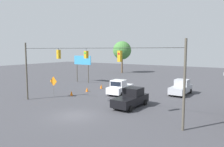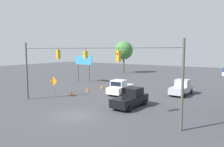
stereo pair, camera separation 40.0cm
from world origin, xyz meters
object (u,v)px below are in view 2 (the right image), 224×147
object	(u,v)px
pickup_truck_white_withflow_mid	(120,88)
traffic_cone_nearest	(72,93)
overhead_signal_span	(86,68)
tree_horizon_left	(124,50)
traffic_cone_fourth	(112,84)
roadside_billboard	(83,62)
pickup_truck_black_crossing_near	(131,98)
traffic_cone_fifth	(122,81)
traffic_cone_third	(102,86)
work_zone_sign	(54,83)
traffic_cone_second	(87,89)
pickup_truck_silver_oncoming_far	(181,88)

from	to	relation	value
pickup_truck_white_withflow_mid	traffic_cone_nearest	distance (m)	6.93
overhead_signal_span	tree_horizon_left	size ratio (longest dim) A/B	2.30
overhead_signal_span	traffic_cone_fourth	xyz separation A→B (m)	(6.93, -15.07, -4.17)
pickup_truck_white_withflow_mid	roadside_billboard	bearing A→B (deg)	-25.94
pickup_truck_black_crossing_near	traffic_cone_fifth	world-z (taller)	pickup_truck_black_crossing_near
traffic_cone_nearest	traffic_cone_third	xyz separation A→B (m)	(-0.17, -6.86, 0.00)
roadside_billboard	work_zone_sign	size ratio (longest dim) A/B	1.84
overhead_signal_span	work_zone_sign	xyz separation A→B (m)	(7.97, -2.66, -2.53)
pickup_truck_white_withflow_mid	overhead_signal_span	bearing A→B (deg)	100.00
traffic_cone_second	traffic_cone_fifth	size ratio (longest dim) A/B	1.00
traffic_cone_third	work_zone_sign	xyz separation A→B (m)	(1.26, 9.08, 1.65)
work_zone_sign	traffic_cone_second	bearing A→B (deg)	-100.29
pickup_truck_white_withflow_mid	traffic_cone_third	distance (m)	5.59
overhead_signal_span	pickup_truck_black_crossing_near	xyz separation A→B (m)	(-3.00, -4.16, -3.54)
pickup_truck_white_withflow_mid	traffic_cone_second	distance (m)	5.42
traffic_cone_fourth	tree_horizon_left	world-z (taller)	tree_horizon_left
traffic_cone_fourth	work_zone_sign	xyz separation A→B (m)	(1.04, 12.42, 1.65)
pickup_truck_white_withflow_mid	work_zone_sign	bearing A→B (deg)	46.95
overhead_signal_span	pickup_truck_black_crossing_near	world-z (taller)	overhead_signal_span
pickup_truck_silver_oncoming_far	traffic_cone_second	size ratio (longest dim) A/B	7.64
traffic_cone_nearest	traffic_cone_fourth	size ratio (longest dim) A/B	1.00
traffic_cone_nearest	traffic_cone_fifth	xyz separation A→B (m)	(0.09, -13.69, 0.00)
traffic_cone_second	traffic_cone_fourth	distance (m)	6.73
pickup_truck_silver_oncoming_far	pickup_truck_black_crossing_near	xyz separation A→B (m)	(2.73, 10.02, 0.00)
work_zone_sign	pickup_truck_white_withflow_mid	bearing A→B (deg)	-133.05
overhead_signal_span	traffic_cone_fourth	bearing A→B (deg)	-65.32
overhead_signal_span	traffic_cone_second	bearing A→B (deg)	-50.25
overhead_signal_span	pickup_truck_silver_oncoming_far	size ratio (longest dim) A/B	3.83
work_zone_sign	traffic_cone_third	bearing A→B (deg)	-97.92
pickup_truck_black_crossing_near	traffic_cone_fifth	xyz separation A→B (m)	(9.96, -14.41, -0.63)
pickup_truck_silver_oncoming_far	roadside_billboard	bearing A→B (deg)	-3.41
pickup_truck_silver_oncoming_far	traffic_cone_nearest	world-z (taller)	pickup_truck_silver_oncoming_far
traffic_cone_fourth	pickup_truck_silver_oncoming_far	bearing A→B (deg)	175.94
traffic_cone_fifth	tree_horizon_left	bearing A→B (deg)	-59.94
traffic_cone_fourth	traffic_cone_fifth	distance (m)	3.50
traffic_cone_fourth	traffic_cone_fifth	world-z (taller)	same
traffic_cone_nearest	traffic_cone_fourth	bearing A→B (deg)	-89.70
pickup_truck_white_withflow_mid	traffic_cone_fifth	size ratio (longest dim) A/B	7.53
traffic_cone_nearest	traffic_cone_fifth	size ratio (longest dim) A/B	1.00
traffic_cone_fifth	tree_horizon_left	distance (m)	19.52
pickup_truck_white_withflow_mid	pickup_truck_silver_oncoming_far	xyz separation A→B (m)	(-7.39, -4.76, 0.00)
overhead_signal_span	traffic_cone_third	size ratio (longest dim) A/B	29.27
pickup_truck_black_crossing_near	work_zone_sign	distance (m)	11.12
traffic_cone_fourth	work_zone_sign	bearing A→B (deg)	85.20
pickup_truck_silver_oncoming_far	traffic_cone_third	xyz separation A→B (m)	(12.44, 2.43, -0.63)
work_zone_sign	traffic_cone_nearest	bearing A→B (deg)	-116.23
pickup_truck_white_withflow_mid	traffic_cone_fifth	distance (m)	10.60
pickup_truck_white_withflow_mid	tree_horizon_left	distance (m)	29.67
pickup_truck_black_crossing_near	tree_horizon_left	world-z (taller)	tree_horizon_left
work_zone_sign	traffic_cone_fourth	bearing A→B (deg)	-94.80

